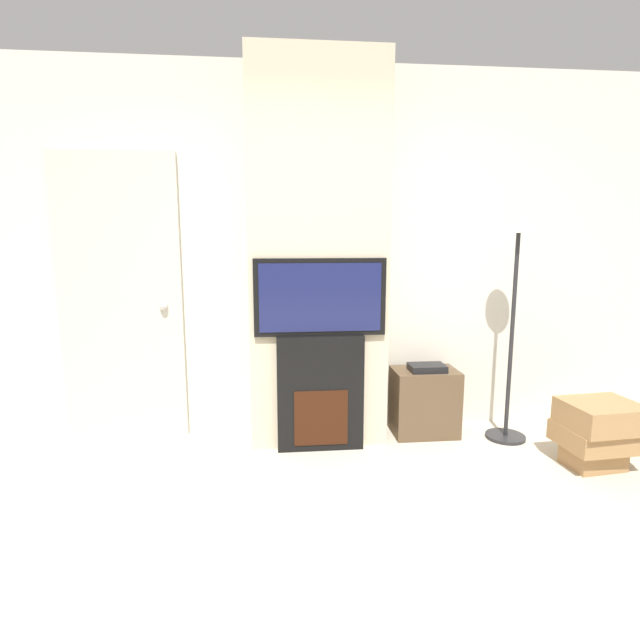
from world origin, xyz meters
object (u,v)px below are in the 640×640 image
object	(u,v)px
box_stack	(598,430)
television	(320,297)
floor_lamp	(514,307)
fireplace	(320,393)
media_stand	(424,401)

from	to	relation	value
box_stack	television	bearing A→B (deg)	164.61
television	floor_lamp	world-z (taller)	floor_lamp
fireplace	media_stand	distance (m)	0.84
television	floor_lamp	xyz separation A→B (m)	(1.39, 0.02, -0.09)
television	media_stand	distance (m)	1.17
box_stack	media_stand	bearing A→B (deg)	145.12
floor_lamp	media_stand	bearing A→B (deg)	165.50
box_stack	media_stand	xyz separation A→B (m)	(-0.95, 0.66, 0.01)
fireplace	floor_lamp	bearing A→B (deg)	0.93
media_stand	television	bearing A→B (deg)	-167.84
television	floor_lamp	bearing A→B (deg)	1.01
fireplace	television	xyz separation A→B (m)	(0.00, -0.00, 0.67)
television	media_stand	world-z (taller)	television
fireplace	box_stack	xyz separation A→B (m)	(1.76, -0.49, -0.16)
floor_lamp	fireplace	bearing A→B (deg)	-179.07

